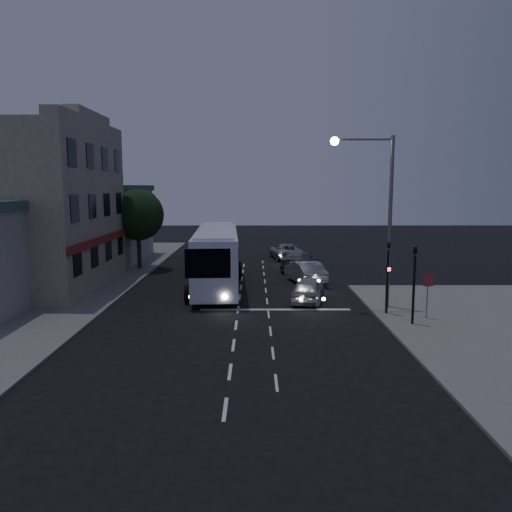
{
  "coord_description": "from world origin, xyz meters",
  "views": [
    {
      "loc": [
        0.86,
        -23.94,
        6.52
      ],
      "look_at": [
        0.98,
        6.97,
        2.2
      ],
      "focal_mm": 35.0,
      "sensor_mm": 36.0,
      "label": 1
    }
  ],
  "objects_px": {
    "car_sedan_b": "(299,260)",
    "car_sedan_c": "(285,251)",
    "car_suv": "(308,290)",
    "car_sedan_a": "(305,272)",
    "traffic_signal_side": "(414,276)",
    "traffic_signal_main": "(388,269)",
    "streetlight": "(378,202)",
    "regulatory_sign": "(428,289)",
    "street_tree": "(138,213)",
    "tour_bus": "(217,256)"
  },
  "relations": [
    {
      "from": "car_sedan_a",
      "to": "car_sedan_b",
      "type": "distance_m",
      "value": 5.54
    },
    {
      "from": "car_sedan_b",
      "to": "traffic_signal_main",
      "type": "height_order",
      "value": "traffic_signal_main"
    },
    {
      "from": "car_sedan_a",
      "to": "traffic_signal_main",
      "type": "relative_size",
      "value": 1.13
    },
    {
      "from": "car_suv",
      "to": "traffic_signal_side",
      "type": "height_order",
      "value": "traffic_signal_side"
    },
    {
      "from": "car_suv",
      "to": "car_sedan_c",
      "type": "distance_m",
      "value": 17.01
    },
    {
      "from": "car_sedan_c",
      "to": "traffic_signal_side",
      "type": "xyz_separation_m",
      "value": [
        4.6,
        -22.01,
        1.72
      ]
    },
    {
      "from": "regulatory_sign",
      "to": "streetlight",
      "type": "height_order",
      "value": "streetlight"
    },
    {
      "from": "traffic_signal_main",
      "to": "streetlight",
      "type": "xyz_separation_m",
      "value": [
        -0.26,
        1.42,
        3.31
      ]
    },
    {
      "from": "car_suv",
      "to": "traffic_signal_main",
      "type": "bearing_deg",
      "value": 152.93
    },
    {
      "from": "car_suv",
      "to": "traffic_signal_main",
      "type": "height_order",
      "value": "traffic_signal_main"
    },
    {
      "from": "car_sedan_b",
      "to": "regulatory_sign",
      "type": "distance_m",
      "value": 15.88
    },
    {
      "from": "regulatory_sign",
      "to": "street_tree",
      "type": "xyz_separation_m",
      "value": [
        -17.51,
        15.26,
        2.9
      ]
    },
    {
      "from": "car_sedan_c",
      "to": "traffic_signal_main",
      "type": "height_order",
      "value": "traffic_signal_main"
    },
    {
      "from": "traffic_signal_side",
      "to": "car_sedan_b",
      "type": "bearing_deg",
      "value": 103.71
    },
    {
      "from": "car_sedan_c",
      "to": "streetlight",
      "type": "relative_size",
      "value": 0.56
    },
    {
      "from": "traffic_signal_side",
      "to": "street_tree",
      "type": "height_order",
      "value": "street_tree"
    },
    {
      "from": "tour_bus",
      "to": "car_sedan_c",
      "type": "relative_size",
      "value": 2.49
    },
    {
      "from": "car_sedan_a",
      "to": "car_sedan_b",
      "type": "height_order",
      "value": "car_sedan_a"
    },
    {
      "from": "tour_bus",
      "to": "car_sedan_c",
      "type": "height_order",
      "value": "tour_bus"
    },
    {
      "from": "traffic_signal_side",
      "to": "regulatory_sign",
      "type": "distance_m",
      "value": 1.61
    },
    {
      "from": "car_sedan_a",
      "to": "regulatory_sign",
      "type": "xyz_separation_m",
      "value": [
        4.98,
        -9.53,
        0.83
      ]
    },
    {
      "from": "tour_bus",
      "to": "street_tree",
      "type": "relative_size",
      "value": 2.03
    },
    {
      "from": "traffic_signal_side",
      "to": "streetlight",
      "type": "distance_m",
      "value": 4.84
    },
    {
      "from": "tour_bus",
      "to": "car_sedan_a",
      "type": "distance_m",
      "value": 6.18
    },
    {
      "from": "traffic_signal_main",
      "to": "car_sedan_b",
      "type": "bearing_deg",
      "value": 102.87
    },
    {
      "from": "traffic_signal_side",
      "to": "regulatory_sign",
      "type": "height_order",
      "value": "traffic_signal_side"
    },
    {
      "from": "traffic_signal_side",
      "to": "streetlight",
      "type": "xyz_separation_m",
      "value": [
        -0.96,
        3.4,
        3.31
      ]
    },
    {
      "from": "car_suv",
      "to": "car_sedan_a",
      "type": "relative_size",
      "value": 0.88
    },
    {
      "from": "car_sedan_c",
      "to": "car_sedan_b",
      "type": "bearing_deg",
      "value": 87.95
    },
    {
      "from": "car_suv",
      "to": "streetlight",
      "type": "xyz_separation_m",
      "value": [
        3.43,
        -1.6,
        5.04
      ]
    },
    {
      "from": "traffic_signal_side",
      "to": "street_tree",
      "type": "relative_size",
      "value": 0.66
    },
    {
      "from": "traffic_signal_side",
      "to": "streetlight",
      "type": "height_order",
      "value": "streetlight"
    },
    {
      "from": "car_sedan_b",
      "to": "regulatory_sign",
      "type": "relative_size",
      "value": 2.32
    },
    {
      "from": "traffic_signal_main",
      "to": "car_suv",
      "type": "bearing_deg",
      "value": 140.62
    },
    {
      "from": "street_tree",
      "to": "traffic_signal_main",
      "type": "bearing_deg",
      "value": -42.03
    },
    {
      "from": "car_suv",
      "to": "car_sedan_c",
      "type": "bearing_deg",
      "value": -76.96
    },
    {
      "from": "car_sedan_c",
      "to": "traffic_signal_main",
      "type": "bearing_deg",
      "value": 92.42
    },
    {
      "from": "car_sedan_b",
      "to": "car_sedan_c",
      "type": "height_order",
      "value": "car_sedan_b"
    },
    {
      "from": "car_sedan_b",
      "to": "car_sedan_c",
      "type": "bearing_deg",
      "value": -63.62
    },
    {
      "from": "car_sedan_a",
      "to": "traffic_signal_main",
      "type": "height_order",
      "value": "traffic_signal_main"
    },
    {
      "from": "traffic_signal_main",
      "to": "traffic_signal_side",
      "type": "distance_m",
      "value": 2.1
    },
    {
      "from": "car_sedan_a",
      "to": "streetlight",
      "type": "height_order",
      "value": "streetlight"
    },
    {
      "from": "car_sedan_b",
      "to": "traffic_signal_side",
      "type": "distance_m",
      "value": 16.59
    },
    {
      "from": "car_sedan_a",
      "to": "streetlight",
      "type": "bearing_deg",
      "value": 99.83
    },
    {
      "from": "traffic_signal_side",
      "to": "street_tree",
      "type": "distance_m",
      "value": 23.24
    },
    {
      "from": "tour_bus",
      "to": "regulatory_sign",
      "type": "bearing_deg",
      "value": -39.8
    },
    {
      "from": "car_suv",
      "to": "car_sedan_a",
      "type": "height_order",
      "value": "car_sedan_a"
    },
    {
      "from": "regulatory_sign",
      "to": "car_suv",
      "type": "bearing_deg",
      "value": 143.12
    },
    {
      "from": "regulatory_sign",
      "to": "street_tree",
      "type": "height_order",
      "value": "street_tree"
    },
    {
      "from": "traffic_signal_main",
      "to": "street_tree",
      "type": "xyz_separation_m",
      "value": [
        -15.81,
        14.25,
        2.08
      ]
    }
  ]
}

